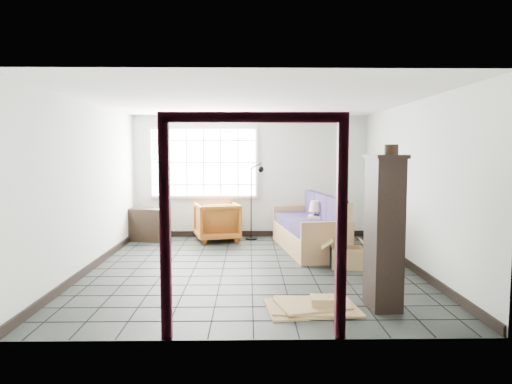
{
  "coord_description": "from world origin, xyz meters",
  "views": [
    {
      "loc": [
        -0.05,
        -7.04,
        1.82
      ],
      "look_at": [
        0.07,
        0.3,
        1.18
      ],
      "focal_mm": 32.0,
      "sensor_mm": 36.0,
      "label": 1
    }
  ],
  "objects_px": {
    "futon_sofa": "(312,230)",
    "tall_shelf": "(384,231)",
    "side_table": "(317,226)",
    "armchair": "(217,220)"
  },
  "relations": [
    {
      "from": "futon_sofa",
      "to": "tall_shelf",
      "type": "relative_size",
      "value": 1.36
    },
    {
      "from": "tall_shelf",
      "to": "side_table",
      "type": "bearing_deg",
      "value": 90.15
    },
    {
      "from": "side_table",
      "to": "tall_shelf",
      "type": "xyz_separation_m",
      "value": [
        0.26,
        -3.37,
        0.49
      ]
    },
    {
      "from": "armchair",
      "to": "side_table",
      "type": "distance_m",
      "value": 2.11
    },
    {
      "from": "futon_sofa",
      "to": "side_table",
      "type": "bearing_deg",
      "value": 45.2
    },
    {
      "from": "futon_sofa",
      "to": "tall_shelf",
      "type": "height_order",
      "value": "tall_shelf"
    },
    {
      "from": "futon_sofa",
      "to": "armchair",
      "type": "height_order",
      "value": "futon_sofa"
    },
    {
      "from": "side_table",
      "to": "futon_sofa",
      "type": "bearing_deg",
      "value": -126.85
    },
    {
      "from": "futon_sofa",
      "to": "armchair",
      "type": "relative_size",
      "value": 2.8
    },
    {
      "from": "futon_sofa",
      "to": "side_table",
      "type": "xyz_separation_m",
      "value": [
        0.12,
        0.17,
        0.05
      ]
    }
  ]
}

